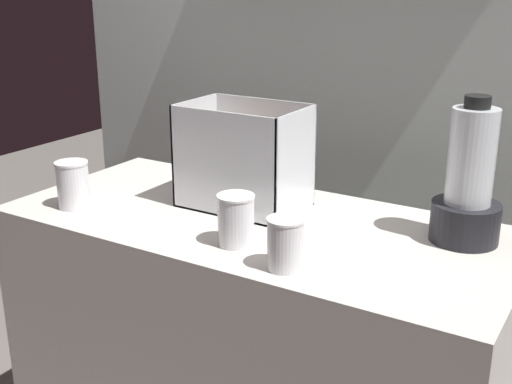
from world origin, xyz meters
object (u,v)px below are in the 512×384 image
Objects in this scene: blender_pitcher at (468,188)px; juice_cup_mango_far_left at (73,188)px; juice_cup_carrot_left at (236,223)px; juice_cup_mango_middle at (285,247)px; carrot_display_bin at (242,174)px.

blender_pitcher is 2.72× the size of juice_cup_mango_far_left.
juice_cup_mango_middle is (0.17, -0.06, -0.00)m from juice_cup_carrot_left.
juice_cup_carrot_left is at bearing -60.69° from carrot_display_bin.
juice_cup_mango_far_left is at bearing -146.93° from carrot_display_bin.
juice_cup_mango_far_left is at bearing 176.10° from juice_cup_mango_middle.
blender_pitcher reaches higher than juice_cup_carrot_left.
juice_cup_carrot_left is 1.06× the size of juice_cup_mango_middle.
blender_pitcher is 0.58m from juice_cup_carrot_left.
juice_cup_mango_far_left is at bearing -178.84° from juice_cup_carrot_left.
carrot_display_bin is at bearing -173.93° from blender_pitcher.
blender_pitcher is 1.08m from juice_cup_mango_far_left.
blender_pitcher is at bearing 6.07° from carrot_display_bin.
juice_cup_carrot_left is (0.14, -0.25, -0.04)m from carrot_display_bin.
juice_cup_mango_middle is (-0.30, -0.38, -0.09)m from blender_pitcher.
juice_cup_mango_middle is (0.72, -0.05, -0.01)m from juice_cup_mango_far_left.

